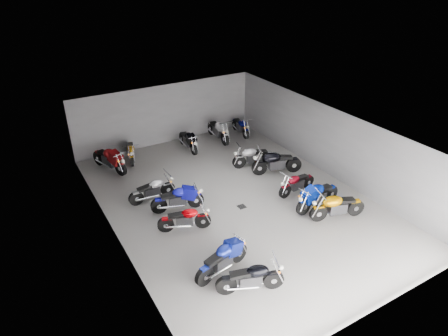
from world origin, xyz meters
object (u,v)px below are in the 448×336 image
at_px(motorcycle_right_e, 276,162).
at_px(motorcycle_left_d, 185,219).
at_px(motorcycle_back_b, 131,151).
at_px(motorcycle_back_a, 110,159).
at_px(motorcycle_right_b, 337,206).
at_px(motorcycle_right_d, 297,183).
at_px(drain_grate, 242,207).
at_px(motorcycle_left_f, 153,190).
at_px(motorcycle_left_e, 178,199).
at_px(motorcycle_back_f, 241,126).
at_px(motorcycle_back_d, 188,140).
at_px(motorcycle_left_b, 223,259).
at_px(motorcycle_left_a, 251,278).
at_px(motorcycle_back_e, 218,130).
at_px(motorcycle_right_f, 253,156).
at_px(motorcycle_right_c, 317,196).

bearing_deg(motorcycle_right_e, motorcycle_left_d, 127.98).
bearing_deg(motorcycle_back_b, motorcycle_back_a, 38.77).
distance_m(motorcycle_right_b, motorcycle_right_d, 2.26).
height_order(drain_grate, motorcycle_left_f, motorcycle_left_f).
relative_size(motorcycle_left_e, motorcycle_back_f, 1.02).
relative_size(motorcycle_left_d, motorcycle_back_d, 0.89).
height_order(motorcycle_left_b, motorcycle_back_f, motorcycle_left_b).
distance_m(motorcycle_left_d, motorcycle_back_d, 6.98).
bearing_deg(motorcycle_left_e, motorcycle_back_a, -149.80).
height_order(drain_grate, motorcycle_left_a, motorcycle_left_a).
xyz_separation_m(motorcycle_left_a, motorcycle_back_b, (-0.21, 10.37, -0.03)).
bearing_deg(motorcycle_back_b, motorcycle_right_e, 154.52).
height_order(drain_grate, motorcycle_back_b, motorcycle_back_b).
distance_m(motorcycle_right_b, motorcycle_back_b, 10.29).
relative_size(motorcycle_right_e, motorcycle_back_f, 1.11).
bearing_deg(motorcycle_left_b, motorcycle_right_e, 115.02).
bearing_deg(motorcycle_back_d, motorcycle_left_e, 62.71).
relative_size(motorcycle_right_e, motorcycle_back_e, 0.96).
bearing_deg(motorcycle_right_e, motorcycle_left_b, 149.22).
bearing_deg(motorcycle_back_a, drain_grate, 101.83).
bearing_deg(motorcycle_left_b, drain_grate, 124.05).
relative_size(motorcycle_right_e, motorcycle_right_f, 1.08).
height_order(motorcycle_back_b, motorcycle_back_e, motorcycle_back_e).
relative_size(motorcycle_left_b, motorcycle_left_e, 1.03).
height_order(motorcycle_left_b, motorcycle_right_c, motorcycle_right_c).
height_order(motorcycle_left_f, motorcycle_right_b, motorcycle_right_b).
bearing_deg(motorcycle_right_c, motorcycle_left_f, 47.94).
bearing_deg(motorcycle_right_d, motorcycle_left_f, 59.25).
xyz_separation_m(motorcycle_left_d, motorcycle_left_e, (0.33, 1.33, 0.04)).
relative_size(motorcycle_left_a, motorcycle_back_a, 0.88).
xyz_separation_m(motorcycle_left_a, motorcycle_back_d, (2.78, 10.03, 0.01)).
bearing_deg(motorcycle_back_e, motorcycle_right_b, 94.41).
relative_size(drain_grate, motorcycle_back_e, 0.13).
height_order(motorcycle_left_e, motorcycle_back_e, motorcycle_back_e).
bearing_deg(motorcycle_left_f, motorcycle_back_f, 119.04).
xyz_separation_m(motorcycle_left_f, motorcycle_back_d, (3.45, 3.68, 0.03)).
relative_size(drain_grate, motorcycle_left_f, 0.16).
bearing_deg(motorcycle_back_e, motorcycle_back_b, 2.20).
distance_m(motorcycle_back_b, motorcycle_back_d, 3.02).
xyz_separation_m(motorcycle_left_d, motorcycle_back_e, (5.15, 6.49, 0.09)).
relative_size(motorcycle_left_a, motorcycle_left_e, 0.95).
relative_size(motorcycle_back_d, motorcycle_back_e, 0.90).
bearing_deg(motorcycle_right_b, motorcycle_right_d, 19.19).
relative_size(motorcycle_right_b, motorcycle_right_e, 0.97).
relative_size(motorcycle_left_d, motorcycle_right_f, 0.90).
bearing_deg(motorcycle_back_f, motorcycle_left_f, 38.44).
bearing_deg(motorcycle_back_d, motorcycle_right_f, 122.66).
xyz_separation_m(motorcycle_right_b, motorcycle_right_f, (-0.32, 5.24, -0.03)).
distance_m(drain_grate, motorcycle_right_b, 3.76).
bearing_deg(motorcycle_left_d, motorcycle_right_c, 95.41).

